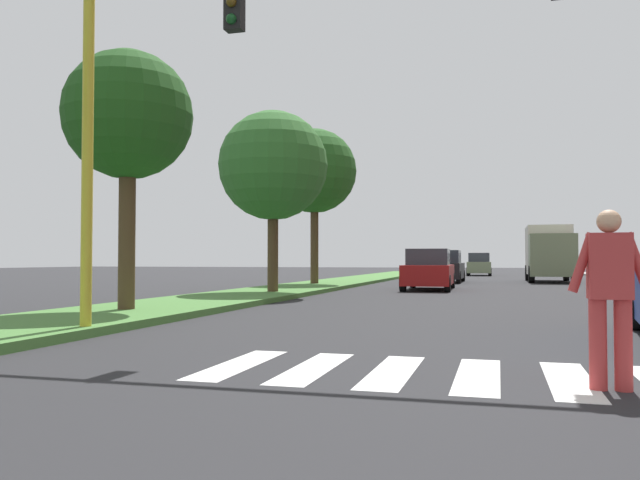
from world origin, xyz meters
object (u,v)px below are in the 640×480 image
object	(u,v)px
tree_mid	(128,117)
sedan_far_horizon	(479,265)
pedestrian_performer	(610,290)
sedan_midblock	(429,271)
tree_distant	(314,172)
traffic_light_gantry	(231,54)
sedan_distant	(445,268)
truck_box_delivery	(549,252)
tree_far	(273,166)

from	to	relation	value
tree_mid	sedan_far_horizon	distance (m)	39.08
pedestrian_performer	sedan_far_horizon	size ratio (longest dim) A/B	0.39
pedestrian_performer	sedan_midblock	distance (m)	19.98
tree_distant	traffic_light_gantry	size ratio (longest dim) A/B	0.81
pedestrian_performer	tree_distant	bearing A→B (deg)	112.97
traffic_light_gantry	sedan_far_horizon	size ratio (longest dim) A/B	1.97
sedan_midblock	sedan_distant	distance (m)	8.73
tree_distant	truck_box_delivery	xyz separation A→B (m)	(10.70, 9.77, -3.57)
tree_far	sedan_midblock	size ratio (longest dim) A/B	1.34
pedestrian_performer	sedan_midblock	bearing A→B (deg)	100.76
traffic_light_gantry	truck_box_delivery	distance (m)	29.49
sedan_midblock	tree_far	bearing A→B (deg)	-128.44
traffic_light_gantry	sedan_distant	bearing A→B (deg)	87.58
pedestrian_performer	sedan_far_horizon	bearing A→B (deg)	93.18
tree_mid	sedan_far_horizon	bearing A→B (deg)	80.66
traffic_light_gantry	truck_box_delivery	bearing A→B (deg)	77.03
tree_far	pedestrian_performer	world-z (taller)	tree_far
traffic_light_gantry	sedan_distant	xyz separation A→B (m)	(1.10, 25.94, -3.56)
traffic_light_gantry	sedan_distant	world-z (taller)	traffic_light_gantry
tree_far	tree_distant	bearing A→B (deg)	95.24
sedan_midblock	truck_box_delivery	xyz separation A→B (m)	(5.42, 11.40, 0.87)
tree_mid	sedan_distant	distance (m)	23.43
traffic_light_gantry	tree_far	bearing A→B (deg)	106.72
tree_distant	tree_mid	bearing A→B (deg)	-89.13
tree_distant	truck_box_delivery	size ratio (longest dim) A/B	1.13
tree_distant	sedan_midblock	distance (m)	7.09
tree_mid	sedan_midblock	world-z (taller)	tree_mid
tree_distant	pedestrian_performer	distance (m)	23.47
tree_far	sedan_midblock	world-z (taller)	tree_far
tree_mid	sedan_far_horizon	size ratio (longest dim) A/B	1.29
traffic_light_gantry	sedan_far_horizon	xyz separation A→B (m)	(2.44, 41.72, -3.55)
sedan_midblock	sedan_far_horizon	distance (m)	24.54
tree_far	traffic_light_gantry	bearing A→B (deg)	-73.28
tree_distant	traffic_light_gantry	bearing A→B (deg)	-77.69
tree_distant	tree_far	bearing A→B (deg)	-84.76
pedestrian_performer	sedan_distant	bearing A→B (deg)	97.62
sedan_distant	sedan_midblock	bearing A→B (deg)	-89.55
tree_mid	tree_far	size ratio (longest dim) A/B	0.92
tree_far	sedan_distant	xyz separation A→B (m)	(4.53, 14.52, -3.59)
sedan_midblock	truck_box_delivery	world-z (taller)	truck_box_delivery
tree_far	pedestrian_performer	bearing A→B (deg)	-58.95
tree_far	sedan_distant	world-z (taller)	tree_far
sedan_midblock	tree_distant	bearing A→B (deg)	162.87
traffic_light_gantry	pedestrian_performer	xyz separation A→B (m)	(4.89, -2.41, -3.42)
sedan_midblock	sedan_far_horizon	size ratio (longest dim) A/B	1.04
sedan_midblock	sedan_distant	size ratio (longest dim) A/B	1.00
tree_mid	pedestrian_performer	bearing A→B (deg)	-33.16
tree_distant	pedestrian_performer	world-z (taller)	tree_distant
tree_mid	tree_far	world-z (taller)	tree_far
tree_mid	truck_box_delivery	world-z (taller)	tree_mid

